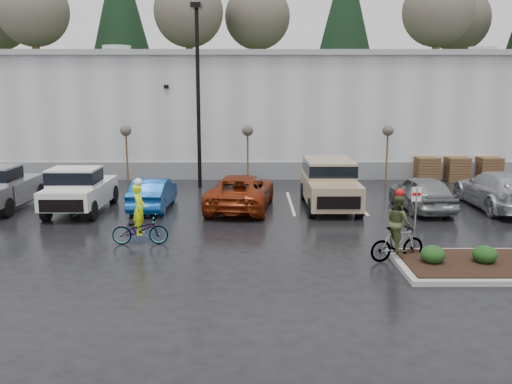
{
  "coord_description": "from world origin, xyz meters",
  "views": [
    {
      "loc": [
        -1.16,
        -15.95,
        5.14
      ],
      "look_at": [
        -1.09,
        3.94,
        1.3
      ],
      "focal_mm": 38.0,
      "sensor_mm": 36.0,
      "label": 1
    }
  ],
  "objects_px": {
    "pallet_stack_a": "(426,169)",
    "pickup_white": "(82,188)",
    "pallet_stack_b": "(457,169)",
    "car_blue": "(153,193)",
    "sapling_mid": "(248,134)",
    "pallet_stack_c": "(489,169)",
    "car_red": "(241,192)",
    "sapling_east": "(388,134)",
    "car_grey": "(422,193)",
    "cyclist_hivis": "(140,224)",
    "fire_lane_sign": "(416,212)",
    "cyclist_olive": "(398,235)",
    "sapling_west": "(126,134)",
    "lamppost": "(198,77)",
    "suv_tan": "(330,184)",
    "car_far_silver": "(499,190)",
    "pickup_silver": "(4,185)"
  },
  "relations": [
    {
      "from": "lamppost",
      "to": "sapling_east",
      "type": "bearing_deg",
      "value": 5.71
    },
    {
      "from": "suv_tan",
      "to": "car_far_silver",
      "type": "bearing_deg",
      "value": -2.06
    },
    {
      "from": "sapling_mid",
      "to": "car_grey",
      "type": "distance_m",
      "value": 10.04
    },
    {
      "from": "fire_lane_sign",
      "to": "pickup_white",
      "type": "height_order",
      "value": "fire_lane_sign"
    },
    {
      "from": "lamppost",
      "to": "car_red",
      "type": "height_order",
      "value": "lamppost"
    },
    {
      "from": "pickup_white",
      "to": "car_grey",
      "type": "distance_m",
      "value": 14.42
    },
    {
      "from": "pallet_stack_b",
      "to": "cyclist_hivis",
      "type": "relative_size",
      "value": 0.6
    },
    {
      "from": "sapling_west",
      "to": "cyclist_hivis",
      "type": "xyz_separation_m",
      "value": [
        3.05,
        -11.5,
        -2.03
      ]
    },
    {
      "from": "pallet_stack_b",
      "to": "pallet_stack_c",
      "type": "relative_size",
      "value": 1.0
    },
    {
      "from": "sapling_mid",
      "to": "pallet_stack_b",
      "type": "height_order",
      "value": "sapling_mid"
    },
    {
      "from": "pallet_stack_c",
      "to": "fire_lane_sign",
      "type": "xyz_separation_m",
      "value": [
        -8.2,
        -13.8,
        0.73
      ]
    },
    {
      "from": "sapling_mid",
      "to": "car_blue",
      "type": "relative_size",
      "value": 0.78
    },
    {
      "from": "sapling_west",
      "to": "pallet_stack_a",
      "type": "xyz_separation_m",
      "value": [
        16.5,
        1.0,
        -2.05
      ]
    },
    {
      "from": "sapling_mid",
      "to": "pallet_stack_c",
      "type": "height_order",
      "value": "sapling_mid"
    },
    {
      "from": "cyclist_hivis",
      "to": "pallet_stack_b",
      "type": "bearing_deg",
      "value": -54.06
    },
    {
      "from": "pallet_stack_c",
      "to": "car_grey",
      "type": "bearing_deg",
      "value": -129.16
    },
    {
      "from": "sapling_west",
      "to": "sapling_east",
      "type": "xyz_separation_m",
      "value": [
        14.0,
        0.0,
        0.0
      ]
    },
    {
      "from": "fire_lane_sign",
      "to": "cyclist_olive",
      "type": "distance_m",
      "value": 1.0
    },
    {
      "from": "pallet_stack_a",
      "to": "cyclist_olive",
      "type": "relative_size",
      "value": 0.61
    },
    {
      "from": "car_red",
      "to": "pallet_stack_a",
      "type": "bearing_deg",
      "value": -138.28
    },
    {
      "from": "pallet_stack_c",
      "to": "car_blue",
      "type": "xyz_separation_m",
      "value": [
        -17.51,
        -7.09,
        0.0
      ]
    },
    {
      "from": "pallet_stack_c",
      "to": "car_blue",
      "type": "distance_m",
      "value": 18.89
    },
    {
      "from": "pallet_stack_b",
      "to": "car_far_silver",
      "type": "relative_size",
      "value": 0.24
    },
    {
      "from": "pallet_stack_a",
      "to": "pickup_white",
      "type": "distance_m",
      "value": 18.49
    },
    {
      "from": "sapling_east",
      "to": "car_red",
      "type": "distance_m",
      "value": 10.04
    },
    {
      "from": "sapling_east",
      "to": "pallet_stack_c",
      "type": "bearing_deg",
      "value": 9.46
    },
    {
      "from": "sapling_west",
      "to": "pallet_stack_b",
      "type": "xyz_separation_m",
      "value": [
        18.2,
        1.0,
        -2.05
      ]
    },
    {
      "from": "suv_tan",
      "to": "car_red",
      "type": "bearing_deg",
      "value": -177.23
    },
    {
      "from": "sapling_mid",
      "to": "pallet_stack_c",
      "type": "bearing_deg",
      "value": 4.24
    },
    {
      "from": "car_blue",
      "to": "car_red",
      "type": "xyz_separation_m",
      "value": [
        3.78,
        -0.0,
        0.07
      ]
    },
    {
      "from": "car_red",
      "to": "car_blue",
      "type": "bearing_deg",
      "value": 6.93
    },
    {
      "from": "pickup_silver",
      "to": "pallet_stack_b",
      "type": "bearing_deg",
      "value": 17.16
    },
    {
      "from": "car_red",
      "to": "car_far_silver",
      "type": "distance_m",
      "value": 11.1
    },
    {
      "from": "sapling_mid",
      "to": "cyclist_olive",
      "type": "relative_size",
      "value": 1.44
    },
    {
      "from": "pallet_stack_b",
      "to": "pallet_stack_c",
      "type": "xyz_separation_m",
      "value": [
        1.8,
        0.0,
        0.0
      ]
    },
    {
      "from": "lamppost",
      "to": "car_blue",
      "type": "height_order",
      "value": "lamppost"
    },
    {
      "from": "pallet_stack_c",
      "to": "car_red",
      "type": "bearing_deg",
      "value": -152.67
    },
    {
      "from": "pallet_stack_a",
      "to": "car_far_silver",
      "type": "relative_size",
      "value": 0.24
    },
    {
      "from": "sapling_mid",
      "to": "lamppost",
      "type": "bearing_deg",
      "value": -158.2
    },
    {
      "from": "pallet_stack_b",
      "to": "car_blue",
      "type": "height_order",
      "value": "car_blue"
    },
    {
      "from": "pallet_stack_a",
      "to": "fire_lane_sign",
      "type": "relative_size",
      "value": 0.61
    },
    {
      "from": "pallet_stack_a",
      "to": "cyclist_olive",
      "type": "xyz_separation_m",
      "value": [
        -5.35,
        -14.29,
        0.14
      ]
    },
    {
      "from": "suv_tan",
      "to": "car_grey",
      "type": "height_order",
      "value": "suv_tan"
    },
    {
      "from": "pallet_stack_a",
      "to": "cyclist_olive",
      "type": "bearing_deg",
      "value": -110.52
    },
    {
      "from": "sapling_east",
      "to": "pickup_silver",
      "type": "relative_size",
      "value": 0.62
    },
    {
      "from": "pallet_stack_a",
      "to": "car_blue",
      "type": "relative_size",
      "value": 0.33
    },
    {
      "from": "pallet_stack_c",
      "to": "car_red",
      "type": "height_order",
      "value": "car_red"
    },
    {
      "from": "sapling_east",
      "to": "fire_lane_sign",
      "type": "relative_size",
      "value": 1.45
    },
    {
      "from": "sapling_west",
      "to": "car_grey",
      "type": "height_order",
      "value": "sapling_west"
    },
    {
      "from": "car_blue",
      "to": "cyclist_hivis",
      "type": "distance_m",
      "value": 5.44
    }
  ]
}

